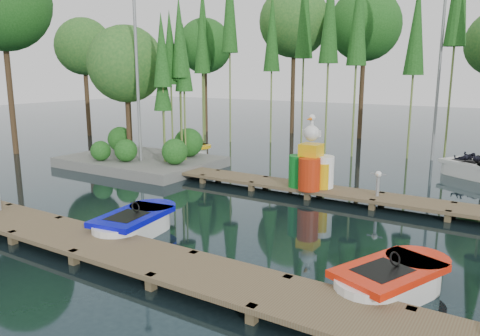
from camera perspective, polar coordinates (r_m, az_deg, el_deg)
The scene contains 14 objects.
ground_plane at distance 13.99m, azimuth -2.84°, elevation -4.54°, with size 90.00×90.00×0.00m, color #1B2D33.
near_dock at distance 10.75m, azimuth -16.99°, elevation -8.85°, with size 18.00×1.50×0.50m.
far_dock at distance 15.50m, azimuth 5.54°, elevation -2.08°, with size 15.00×1.20×0.50m.
island at distance 20.03m, azimuth -12.39°, elevation 9.38°, with size 6.20×4.20×6.75m.
tree_screen at distance 23.77m, azimuth 8.28°, elevation 16.95°, with size 34.42×18.53×10.31m.
lamp_island at distance 18.90m, azimuth -12.49°, elevation 12.52°, with size 0.30×0.30×7.25m.
lamp_rear at distance 22.27m, azimuth 23.19°, elevation 11.71°, with size 0.30×0.30×7.25m.
boat_blue at distance 11.76m, azimuth -12.77°, elevation -6.74°, with size 1.50×2.72×0.87m.
boat_red at distance 8.96m, azimuth 17.86°, elevation -13.09°, with size 2.03×2.81×0.86m.
boat_yellow_far at distance 22.49m, azimuth -6.48°, elevation 2.33°, with size 2.58×1.32×1.25m.
boat_white_far at distance 19.63m, azimuth 26.63°, elevation -0.16°, with size 3.01×2.46×1.31m.
yellow_barrel at distance 14.88m, azimuth 9.95°, elevation -0.92°, with size 0.54×0.54×0.80m, color #F6B60C.
drum_cluster at distance 14.80m, azimuth 8.60°, elevation 0.16°, with size 1.34×1.23×2.32m.
seagull_post at distance 14.30m, azimuth 16.48°, elevation -1.32°, with size 0.47×0.25×0.75m.
Camera 1 is at (7.78, -10.94, 3.93)m, focal length 35.00 mm.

